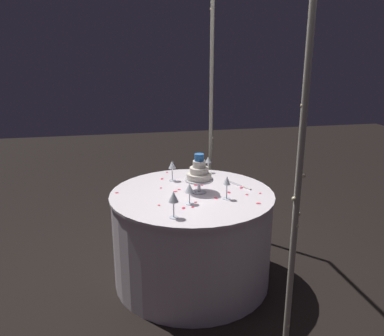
{
  "coord_description": "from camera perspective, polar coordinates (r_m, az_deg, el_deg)",
  "views": [
    {
      "loc": [
        2.79,
        -0.57,
        1.8
      ],
      "look_at": [
        0.0,
        0.0,
        0.95
      ],
      "focal_mm": 36.92,
      "sensor_mm": 36.0,
      "label": 1
    }
  ],
  "objects": [
    {
      "name": "rose_petal_10",
      "position": [
        2.87,
        9.6,
        -5.06
      ],
      "size": [
        0.03,
        0.04,
        0.0
      ],
      "primitive_type": "ellipsoid",
      "rotation": [
        0.0,
        0.0,
        1.32
      ],
      "color": "#E02D47",
      "rests_on": "main_table"
    },
    {
      "name": "rose_petal_14",
      "position": [
        2.75,
        -1.23,
        -5.8
      ],
      "size": [
        0.04,
        0.03,
        0.0
      ],
      "primitive_type": "ellipsoid",
      "rotation": [
        0.0,
        0.0,
        2.82
      ],
      "color": "#E02D47",
      "rests_on": "main_table"
    },
    {
      "name": "rose_petal_6",
      "position": [
        3.1,
        -1.87,
        -3.13
      ],
      "size": [
        0.02,
        0.03,
        0.0
      ],
      "primitive_type": "ellipsoid",
      "rotation": [
        0.0,
        0.0,
        1.29
      ],
      "color": "#E02D47",
      "rests_on": "main_table"
    },
    {
      "name": "rose_petal_2",
      "position": [
        2.8,
        -4.79,
        -5.38
      ],
      "size": [
        0.03,
        0.03,
        0.0
      ],
      "primitive_type": "ellipsoid",
      "rotation": [
        0.0,
        0.0,
        3.7
      ],
      "color": "#E02D47",
      "rests_on": "main_table"
    },
    {
      "name": "wine_glass_4",
      "position": [
        2.88,
        5.06,
        -2.04
      ],
      "size": [
        0.06,
        0.06,
        0.18
      ],
      "color": "silver",
      "rests_on": "main_table"
    },
    {
      "name": "rose_petal_15",
      "position": [
        2.85,
        0.51,
        -4.94
      ],
      "size": [
        0.02,
        0.03,
        0.0
      ],
      "primitive_type": "ellipsoid",
      "rotation": [
        0.0,
        0.0,
        1.74
      ],
      "color": "#E02D47",
      "rests_on": "main_table"
    },
    {
      "name": "rose_petal_4",
      "position": [
        3.09,
        -10.81,
        -3.52
      ],
      "size": [
        0.02,
        0.03,
        0.0
      ],
      "primitive_type": "ellipsoid",
      "rotation": [
        0.0,
        0.0,
        4.6
      ],
      "color": "#E02D47",
      "rests_on": "main_table"
    },
    {
      "name": "rose_petal_7",
      "position": [
        3.54,
        -3.62,
        -0.62
      ],
      "size": [
        0.03,
        0.02,
        0.0
      ],
      "primitive_type": "ellipsoid",
      "rotation": [
        0.0,
        0.0,
        3.09
      ],
      "color": "#E02D47",
      "rests_on": "main_table"
    },
    {
      "name": "rose_petal_12",
      "position": [
        2.93,
        3.47,
        -4.35
      ],
      "size": [
        0.04,
        0.03,
        0.0
      ],
      "primitive_type": "ellipsoid",
      "rotation": [
        0.0,
        0.0,
        0.26
      ],
      "color": "#E02D47",
      "rests_on": "main_table"
    },
    {
      "name": "rose_petal_1",
      "position": [
        3.2,
        1.4,
        -2.46
      ],
      "size": [
        0.04,
        0.03,
        0.0
      ],
      "primitive_type": "ellipsoid",
      "rotation": [
        0.0,
        0.0,
        0.1
      ],
      "color": "#E02D47",
      "rests_on": "main_table"
    },
    {
      "name": "ground_plane",
      "position": [
        3.37,
        0.0,
        -15.61
      ],
      "size": [
        12.0,
        12.0,
        0.0
      ],
      "primitive_type": "plane",
      "color": "black"
    },
    {
      "name": "rose_petal_11",
      "position": [
        3.05,
        5.35,
        -3.53
      ],
      "size": [
        0.04,
        0.03,
        0.0
      ],
      "primitive_type": "ellipsoid",
      "rotation": [
        0.0,
        0.0,
        3.22
      ],
      "color": "#E02D47",
      "rests_on": "main_table"
    },
    {
      "name": "rose_petal_8",
      "position": [
        3.14,
        -4.49,
        -2.89
      ],
      "size": [
        0.03,
        0.02,
        0.0
      ],
      "primitive_type": "ellipsoid",
      "rotation": [
        0.0,
        0.0,
        0.23
      ],
      "color": "#E02D47",
      "rests_on": "main_table"
    },
    {
      "name": "wine_glass_2",
      "position": [
        2.79,
        -0.37,
        -3.05
      ],
      "size": [
        0.07,
        0.07,
        0.15
      ],
      "color": "silver",
      "rests_on": "main_table"
    },
    {
      "name": "wine_glass_1",
      "position": [
        3.51,
        2.34,
        1.03
      ],
      "size": [
        0.06,
        0.06,
        0.15
      ],
      "color": "silver",
      "rests_on": "main_table"
    },
    {
      "name": "main_table",
      "position": [
        3.18,
        0.0,
        -9.91
      ],
      "size": [
        1.26,
        1.26,
        0.75
      ],
      "color": "white",
      "rests_on": "ground"
    },
    {
      "name": "rose_petal_13",
      "position": [
        2.76,
        0.1,
        -5.65
      ],
      "size": [
        0.03,
        0.03,
        0.0
      ],
      "primitive_type": "ellipsoid",
      "rotation": [
        0.0,
        0.0,
        2.37
      ],
      "color": "#E02D47",
      "rests_on": "main_table"
    },
    {
      "name": "rose_petal_9",
      "position": [
        3.36,
        -4.35,
        -1.57
      ],
      "size": [
        0.04,
        0.03,
        0.0
      ],
      "primitive_type": "ellipsoid",
      "rotation": [
        0.0,
        0.0,
        2.9
      ],
      "color": "#E02D47",
      "rests_on": "main_table"
    },
    {
      "name": "rose_petal_17",
      "position": [
        3.2,
        0.55,
        -2.5
      ],
      "size": [
        0.05,
        0.04,
        0.0
      ],
      "primitive_type": "ellipsoid",
      "rotation": [
        0.0,
        0.0,
        0.39
      ],
      "color": "#E02D47",
      "rests_on": "main_table"
    },
    {
      "name": "cake_knife",
      "position": [
        3.21,
        6.87,
        -2.5
      ],
      "size": [
        0.28,
        0.15,
        0.01
      ],
      "color": "silver",
      "rests_on": "main_table"
    },
    {
      "name": "tiered_cake",
      "position": [
        3.0,
        1.02,
        -0.7
      ],
      "size": [
        0.22,
        0.22,
        0.31
      ],
      "color": "silver",
      "rests_on": "main_table"
    },
    {
      "name": "decorative_arch",
      "position": [
        2.96,
        7.48,
        11.59
      ],
      "size": [
        1.96,
        0.06,
        2.42
      ],
      "color": "#B7B29E",
      "rests_on": "ground"
    },
    {
      "name": "rose_petal_0",
      "position": [
        3.02,
        7.93,
        -3.81
      ],
      "size": [
        0.03,
        0.03,
        0.0
      ],
      "primitive_type": "ellipsoid",
      "rotation": [
        0.0,
        0.0,
        3.37
      ],
      "color": "#E02D47",
      "rests_on": "main_table"
    },
    {
      "name": "rose_petal_3",
      "position": [
        3.16,
        7.12,
        -2.85
      ],
      "size": [
        0.04,
        0.04,
        0.0
      ],
      "primitive_type": "ellipsoid",
      "rotation": [
        0.0,
        0.0,
        2.8
      ],
      "color": "#E02D47",
      "rests_on": "main_table"
    },
    {
      "name": "rose_petal_5",
      "position": [
        3.06,
        9.83,
        -3.62
      ],
      "size": [
        0.03,
        0.03,
        0.0
      ],
      "primitive_type": "ellipsoid",
      "rotation": [
        0.0,
        0.0,
        2.48
      ],
      "color": "#E02D47",
      "rests_on": "main_table"
    },
    {
      "name": "wine_glass_3",
      "position": [
        3.28,
        -2.88,
        0.35
      ],
      "size": [
        0.06,
        0.06,
        0.17
      ],
      "color": "silver",
      "rests_on": "main_table"
    },
    {
      "name": "rose_petal_16",
      "position": [
        3.06,
        -2.42,
        -3.4
      ],
      "size": [
        0.02,
        0.03,
        0.0
      ],
      "primitive_type": "ellipsoid",
      "rotation": [
        0.0,
        0.0,
        4.7
      ],
      "color": "#E02D47",
      "rests_on": "main_table"
    },
    {
      "name": "wine_glass_0",
      "position": [
        2.55,
        -2.68,
        -4.33
      ],
      "size": [
        0.07,
        0.07,
        0.18
      ],
      "color": "silver",
      "rests_on": "main_table"
    }
  ]
}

